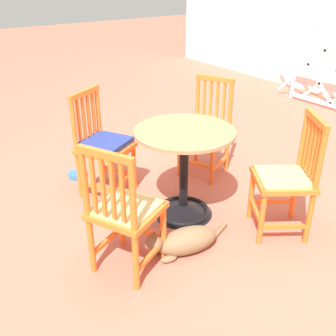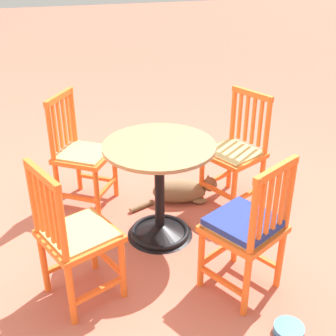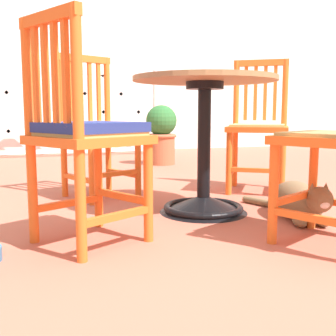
{
  "view_description": "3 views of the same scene",
  "coord_description": "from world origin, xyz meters",
  "px_view_note": "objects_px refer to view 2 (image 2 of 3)",
  "views": [
    {
      "loc": [
        2.14,
        -1.48,
        1.81
      ],
      "look_at": [
        -0.19,
        0.15,
        0.35
      ],
      "focal_mm": 42.28,
      "sensor_mm": 36.0,
      "label": 1
    },
    {
      "loc": [
        -2.64,
        0.85,
        1.97
      ],
      "look_at": [
        0.16,
        0.08,
        0.45
      ],
      "focal_mm": 47.9,
      "sensor_mm": 36.0,
      "label": 2
    },
    {
      "loc": [
        -0.89,
        -1.88,
        0.54
      ],
      "look_at": [
        -0.22,
        0.21,
        0.25
      ],
      "focal_mm": 44.55,
      "sensor_mm": 36.0,
      "label": 3
    }
  ],
  "objects_px": {
    "orange_chair_near_fence": "(236,153)",
    "orange_chair_tucked_in": "(75,237)",
    "tabby_cat": "(184,191)",
    "cafe_table": "(160,201)",
    "orange_chair_at_corner": "(247,228)",
    "pet_water_bowl": "(289,330)",
    "orange_chair_facing_out": "(81,155)"
  },
  "relations": [
    {
      "from": "orange_chair_near_fence",
      "to": "orange_chair_tucked_in",
      "type": "relative_size",
      "value": 1.0
    },
    {
      "from": "orange_chair_near_fence",
      "to": "tabby_cat",
      "type": "height_order",
      "value": "orange_chair_near_fence"
    },
    {
      "from": "cafe_table",
      "to": "orange_chair_at_corner",
      "type": "bearing_deg",
      "value": -152.43
    },
    {
      "from": "orange_chair_near_fence",
      "to": "tabby_cat",
      "type": "bearing_deg",
      "value": 75.95
    },
    {
      "from": "orange_chair_tucked_in",
      "to": "pet_water_bowl",
      "type": "bearing_deg",
      "value": -119.42
    },
    {
      "from": "orange_chair_facing_out",
      "to": "orange_chair_tucked_in",
      "type": "height_order",
      "value": "same"
    },
    {
      "from": "cafe_table",
      "to": "pet_water_bowl",
      "type": "relative_size",
      "value": 4.47
    },
    {
      "from": "orange_chair_at_corner",
      "to": "orange_chair_facing_out",
      "type": "bearing_deg",
      "value": 33.01
    },
    {
      "from": "cafe_table",
      "to": "orange_chair_tucked_in",
      "type": "bearing_deg",
      "value": 127.52
    },
    {
      "from": "orange_chair_at_corner",
      "to": "orange_chair_facing_out",
      "type": "relative_size",
      "value": 1.0
    },
    {
      "from": "orange_chair_tucked_in",
      "to": "pet_water_bowl",
      "type": "height_order",
      "value": "orange_chair_tucked_in"
    },
    {
      "from": "pet_water_bowl",
      "to": "orange_chair_tucked_in",
      "type": "bearing_deg",
      "value": 60.58
    },
    {
      "from": "cafe_table",
      "to": "orange_chair_at_corner",
      "type": "xyz_separation_m",
      "value": [
        -0.67,
        -0.35,
        0.16
      ]
    },
    {
      "from": "orange_chair_facing_out",
      "to": "cafe_table",
      "type": "bearing_deg",
      "value": -141.62
    },
    {
      "from": "orange_chair_near_fence",
      "to": "pet_water_bowl",
      "type": "height_order",
      "value": "orange_chair_near_fence"
    },
    {
      "from": "cafe_table",
      "to": "orange_chair_tucked_in",
      "type": "relative_size",
      "value": 0.83
    },
    {
      "from": "cafe_table",
      "to": "tabby_cat",
      "type": "relative_size",
      "value": 1.02
    },
    {
      "from": "tabby_cat",
      "to": "pet_water_bowl",
      "type": "bearing_deg",
      "value": -174.25
    },
    {
      "from": "orange_chair_near_fence",
      "to": "pet_water_bowl",
      "type": "relative_size",
      "value": 5.36
    },
    {
      "from": "orange_chair_tucked_in",
      "to": "pet_water_bowl",
      "type": "relative_size",
      "value": 5.36
    },
    {
      "from": "cafe_table",
      "to": "orange_chair_at_corner",
      "type": "distance_m",
      "value": 0.78
    },
    {
      "from": "cafe_table",
      "to": "orange_chair_near_fence",
      "type": "bearing_deg",
      "value": -66.71
    },
    {
      "from": "cafe_table",
      "to": "pet_water_bowl",
      "type": "distance_m",
      "value": 1.2
    },
    {
      "from": "cafe_table",
      "to": "tabby_cat",
      "type": "distance_m",
      "value": 0.54
    },
    {
      "from": "orange_chair_near_fence",
      "to": "orange_chair_facing_out",
      "type": "relative_size",
      "value": 1.0
    },
    {
      "from": "orange_chair_at_corner",
      "to": "tabby_cat",
      "type": "distance_m",
      "value": 1.13
    },
    {
      "from": "orange_chair_at_corner",
      "to": "orange_chair_near_fence",
      "type": "height_order",
      "value": "same"
    },
    {
      "from": "orange_chair_near_fence",
      "to": "tabby_cat",
      "type": "relative_size",
      "value": 1.22
    },
    {
      "from": "pet_water_bowl",
      "to": "cafe_table",
      "type": "bearing_deg",
      "value": 22.8
    },
    {
      "from": "orange_chair_near_fence",
      "to": "pet_water_bowl",
      "type": "distance_m",
      "value": 1.46
    },
    {
      "from": "orange_chair_facing_out",
      "to": "tabby_cat",
      "type": "distance_m",
      "value": 0.88
    },
    {
      "from": "orange_chair_tucked_in",
      "to": "tabby_cat",
      "type": "height_order",
      "value": "orange_chair_tucked_in"
    }
  ]
}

